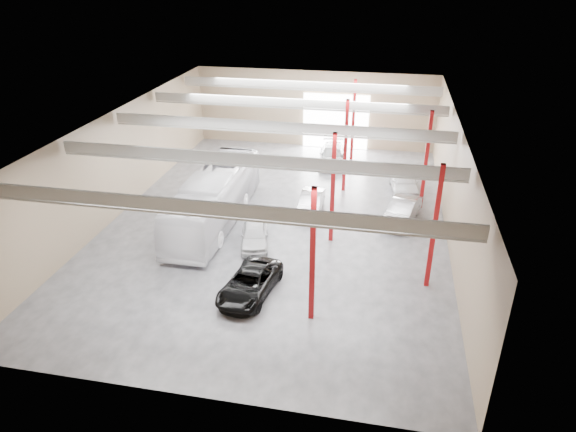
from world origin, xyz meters
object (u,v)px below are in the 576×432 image
(car_right_near, at_px, (402,211))
(car_right_far, at_px, (404,181))
(coach_bus, at_px, (215,198))
(black_sedan, at_px, (250,283))
(car_row_b, at_px, (311,203))
(car_row_c, at_px, (332,155))
(car_row_a, at_px, (255,234))

(car_right_near, relative_size, car_right_far, 0.96)
(coach_bus, height_order, black_sedan, coach_bus)
(car_row_b, xyz_separation_m, car_right_far, (6.35, 4.94, 0.12))
(coach_bus, height_order, car_row_c, coach_bus)
(car_row_b, bearing_deg, car_row_c, 88.24)
(black_sedan, xyz_separation_m, car_right_far, (7.96, 15.34, 0.14))
(black_sedan, relative_size, car_row_c, 0.93)
(black_sedan, bearing_deg, car_right_near, 60.63)
(coach_bus, relative_size, car_row_b, 2.96)
(car_row_b, height_order, car_right_near, car_right_near)
(car_row_b, bearing_deg, car_right_far, 37.86)
(car_row_c, distance_m, car_right_far, 7.78)
(black_sedan, bearing_deg, coach_bus, 128.17)
(car_right_near, bearing_deg, car_right_far, 104.36)
(car_row_a, relative_size, car_row_b, 0.96)
(car_right_far, bearing_deg, car_row_a, -137.32)
(car_row_a, bearing_deg, coach_bus, 129.95)
(car_right_near, bearing_deg, coach_bus, -152.61)
(black_sedan, distance_m, car_row_a, 5.31)
(car_right_near, xyz_separation_m, car_right_far, (0.15, 5.20, 0.06))
(car_row_b, bearing_deg, coach_bus, -155.82)
(black_sedan, bearing_deg, car_row_a, 110.15)
(coach_bus, relative_size, car_right_far, 2.61)
(car_row_a, relative_size, car_right_far, 0.84)
(black_sedan, height_order, car_row_c, car_row_c)
(coach_bus, distance_m, car_row_c, 14.09)
(car_row_b, relative_size, car_row_c, 0.81)
(coach_bus, height_order, car_row_b, coach_bus)
(car_right_far, bearing_deg, car_row_c, 135.51)
(car_row_b, distance_m, car_right_near, 6.20)
(car_row_b, bearing_deg, car_right_near, -2.43)
(car_row_c, bearing_deg, car_row_b, -96.32)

